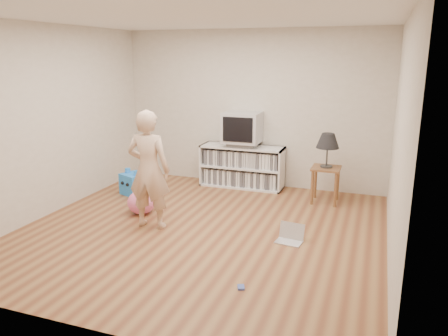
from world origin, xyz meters
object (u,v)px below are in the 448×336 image
object	(u,v)px
table_lamp	(328,142)
laptop	(290,237)
person	(149,170)
plush_blue	(133,184)
plush_pink	(141,202)
media_unit	(242,166)
side_table	(326,176)
dvd_deck	(242,144)
crt_tv	(242,127)

from	to	relation	value
table_lamp	laptop	size ratio (longest dim) A/B	1.54
person	laptop	world-z (taller)	person
table_lamp	laptop	world-z (taller)	table_lamp
plush_blue	plush_pink	xyz separation A→B (m)	(0.58, -0.73, -0.01)
person	laptop	xyz separation A→B (m)	(1.81, 0.15, -0.71)
media_unit	plush_pink	bearing A→B (deg)	-118.03
side_table	plush_pink	distance (m)	2.76
table_lamp	dvd_deck	bearing A→B (deg)	165.55
dvd_deck	laptop	size ratio (longest dim) A/B	1.35
laptop	media_unit	bearing A→B (deg)	129.10
media_unit	side_table	xyz separation A→B (m)	(1.44, -0.39, 0.07)
person	media_unit	bearing A→B (deg)	-109.81
dvd_deck	laptop	world-z (taller)	dvd_deck
crt_tv	plush_blue	xyz separation A→B (m)	(-1.52, -1.02, -0.84)
table_lamp	plush_pink	size ratio (longest dim) A/B	1.32
side_table	plush_pink	xyz separation A→B (m)	(-2.37, -1.38, -0.25)
dvd_deck	side_table	distance (m)	1.52
person	plush_blue	distance (m)	1.58
media_unit	side_table	size ratio (longest dim) A/B	2.55
dvd_deck	table_lamp	xyz separation A→B (m)	(1.44, -0.37, 0.21)
media_unit	dvd_deck	distance (m)	0.39
media_unit	person	xyz separation A→B (m)	(-0.58, -2.15, 0.42)
laptop	crt_tv	bearing A→B (deg)	129.34
laptop	plush_pink	distance (m)	2.19
side_table	person	distance (m)	2.70
dvd_deck	laptop	bearing A→B (deg)	-58.01
media_unit	plush_pink	world-z (taller)	media_unit
side_table	laptop	distance (m)	1.66
crt_tv	laptop	world-z (taller)	crt_tv
person	plush_pink	distance (m)	0.80
plush_blue	dvd_deck	bearing A→B (deg)	55.88
table_lamp	person	distance (m)	2.68
crt_tv	person	world-z (taller)	person
dvd_deck	plush_blue	xyz separation A→B (m)	(-1.52, -1.02, -0.56)
media_unit	plush_blue	xyz separation A→B (m)	(-1.52, -1.04, -0.17)
dvd_deck	plush_pink	world-z (taller)	dvd_deck
side_table	table_lamp	size ratio (longest dim) A/B	1.07
media_unit	table_lamp	size ratio (longest dim) A/B	2.72
table_lamp	plush_pink	xyz separation A→B (m)	(-2.37, -1.38, -0.78)
dvd_deck	person	size ratio (longest dim) A/B	0.29
crt_tv	table_lamp	world-z (taller)	crt_tv
dvd_deck	person	world-z (taller)	person
dvd_deck	laptop	xyz separation A→B (m)	(1.24, -1.98, -0.68)
laptop	plush_pink	world-z (taller)	plush_pink
crt_tv	laptop	distance (m)	2.52
laptop	plush_blue	distance (m)	2.92
person	plush_blue	xyz separation A→B (m)	(-0.95, 1.11, -0.59)
media_unit	crt_tv	distance (m)	0.67
table_lamp	plush_pink	bearing A→B (deg)	-149.87
media_unit	plush_pink	xyz separation A→B (m)	(-0.94, -1.76, -0.18)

